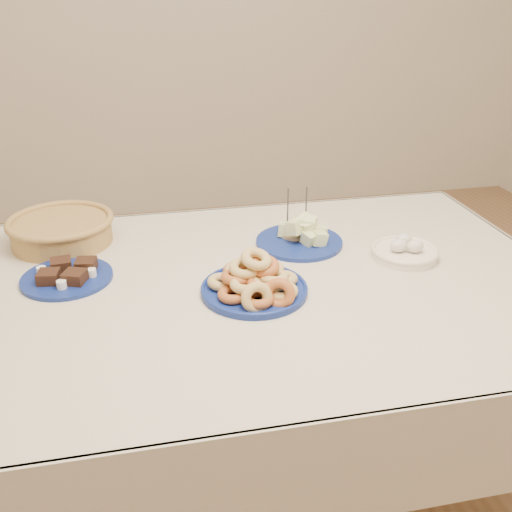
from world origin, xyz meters
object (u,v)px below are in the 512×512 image
Objects in this scene: donut_platter at (255,283)px; wicker_basket at (61,229)px; dining_table at (252,315)px; candle_holder at (296,234)px; melon_plate at (302,236)px; brownie_plate at (67,275)px; egg_bowl at (405,251)px.

donut_platter reaches higher than wicker_basket.
dining_table is 10.28× the size of candle_holder.
melon_plate is 0.04m from candle_holder.
donut_platter is at bearing -94.66° from dining_table.
brownie_plate is 0.26m from wicker_basket.
wicker_basket is 0.72m from candle_holder.
wicker_basket is at bearing 144.89° from dining_table.
melon_plate reaches higher than wicker_basket.
brownie_plate is 0.65× the size of wicker_basket.
candle_holder is (0.19, 0.31, -0.02)m from donut_platter.
dining_table is 6.17× the size of donut_platter.
egg_bowl is (0.27, -0.19, 0.00)m from candle_holder.
egg_bowl is (0.26, -0.15, -0.01)m from melon_plate.
melon_plate is (0.20, 0.27, -0.00)m from donut_platter.
candle_holder reaches higher than dining_table.
brownie_plate is at bearing 159.75° from donut_platter.
wicker_basket is 1.03m from egg_bowl.
dining_table is at bearing -13.00° from brownie_plate.
donut_platter is 1.06× the size of brownie_plate.
melon_plate is 1.10× the size of brownie_plate.
melon_plate is at bearing 7.83° from brownie_plate.
donut_platter reaches higher than melon_plate.
candle_holder reaches higher than brownie_plate.
donut_platter is 1.37× the size of egg_bowl.
candle_holder is at bearing 101.81° from melon_plate.
melon_plate reaches higher than dining_table.
brownie_plate is 1.57× the size of candle_holder.
donut_platter reaches higher than brownie_plate.
candle_holder is 0.82× the size of egg_bowl.
donut_platter is at bearing -20.25° from brownie_plate.
melon_plate is at bearing 46.07° from dining_table.
melon_plate is at bearing 53.07° from donut_platter.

